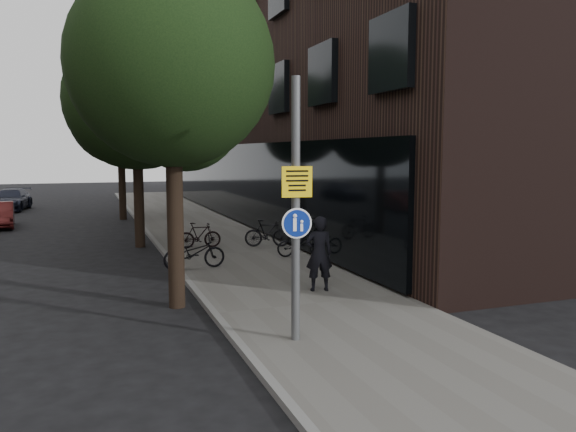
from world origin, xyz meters
name	(u,v)px	position (x,y,z in m)	size (l,w,h in m)	color
ground	(381,363)	(0.00, 0.00, 0.00)	(120.00, 120.00, 0.00)	black
sidewalk	(237,254)	(0.25, 10.00, 0.06)	(4.50, 60.00, 0.12)	#605E58
curb_edge	(169,259)	(-2.00, 10.00, 0.07)	(0.15, 60.00, 0.13)	slate
building_right_dark_brick	(323,53)	(8.50, 22.00, 9.00)	(12.00, 40.00, 18.00)	black
street_tree_near	(174,74)	(-2.53, 4.64, 5.11)	(4.40, 4.40, 7.50)	black
street_tree_mid	(138,105)	(-2.53, 13.14, 5.11)	(5.00, 5.00, 7.80)	black
street_tree_far	(121,119)	(-2.53, 22.14, 5.11)	(5.00, 5.00, 7.80)	black
signpost	(296,210)	(-1.02, 1.24, 2.44)	(0.53, 0.15, 4.59)	#595B5E
pedestrian	(319,254)	(0.76, 4.35, 1.02)	(0.66, 0.43, 1.80)	black
parked_bike_facade_near	(302,244)	(2.00, 8.64, 0.54)	(0.55, 1.58, 0.83)	black
parked_bike_facade_far	(267,233)	(1.56, 10.81, 0.60)	(0.45, 1.59, 0.96)	black
parked_bike_curb_near	(194,253)	(-1.57, 7.91, 0.58)	(0.62, 1.77, 0.93)	black
parked_bike_curb_far	(199,235)	(-0.75, 11.34, 0.57)	(0.42, 1.49, 0.89)	black
parked_car_far	(11,200)	(-8.54, 29.00, 0.63)	(1.78, 4.37, 1.27)	black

